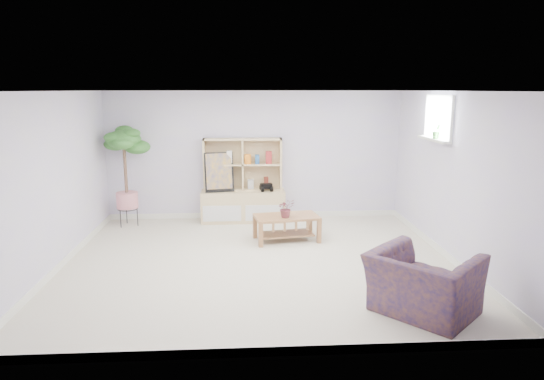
{
  "coord_description": "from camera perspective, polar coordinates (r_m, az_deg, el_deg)",
  "views": [
    {
      "loc": [
        -0.21,
        -6.56,
        2.42
      ],
      "look_at": [
        0.19,
        0.18,
        1.02
      ],
      "focal_mm": 32.0,
      "sensor_mm": 36.0,
      "label": 1
    }
  ],
  "objects": [
    {
      "name": "walls",
      "position": [
        6.68,
        -1.57,
        1.21
      ],
      "size": [
        5.51,
        5.01,
        2.4
      ],
      "color": "silver",
      "rests_on": "floor"
    },
    {
      "name": "storage_unit",
      "position": [
        8.95,
        -3.45,
        1.12
      ],
      "size": [
        1.54,
        0.52,
        1.54
      ],
      "primitive_type": null,
      "color": "#D3B37A",
      "rests_on": "floor"
    },
    {
      "name": "floor",
      "position": [
        7.0,
        -1.52,
        -8.5
      ],
      "size": [
        5.5,
        5.0,
        0.01
      ],
      "primitive_type": "cube",
      "color": "silver",
      "rests_on": "ground"
    },
    {
      "name": "toy_truck",
      "position": [
        8.93,
        -0.69,
        0.38
      ],
      "size": [
        0.33,
        0.25,
        0.16
      ],
      "primitive_type": null,
      "rotation": [
        0.0,
        0.0,
        0.15
      ],
      "color": "black",
      "rests_on": "storage_unit"
    },
    {
      "name": "window_sill",
      "position": [
        7.75,
        18.48,
        5.67
      ],
      "size": [
        0.14,
        1.0,
        0.04
      ],
      "primitive_type": "cube",
      "color": "white",
      "rests_on": "walls"
    },
    {
      "name": "window",
      "position": [
        7.75,
        19.05,
        8.01
      ],
      "size": [
        0.1,
        0.98,
        0.68
      ],
      "primitive_type": null,
      "color": "#C2DEFF",
      "rests_on": "walls"
    },
    {
      "name": "poster",
      "position": [
        8.88,
        -6.25,
        2.1
      ],
      "size": [
        0.54,
        0.22,
        0.73
      ],
      "primitive_type": null,
      "rotation": [
        0.0,
        0.0,
        0.19
      ],
      "color": "yellow",
      "rests_on": "storage_unit"
    },
    {
      "name": "baseboard",
      "position": [
        6.98,
        -1.52,
        -8.11
      ],
      "size": [
        5.5,
        5.0,
        0.1
      ],
      "primitive_type": null,
      "color": "white",
      "rests_on": "floor"
    },
    {
      "name": "armchair",
      "position": [
        5.6,
        17.39,
        -10.04
      ],
      "size": [
        1.4,
        1.41,
        0.79
      ],
      "primitive_type": "imported",
      "rotation": [
        0.0,
        0.0,
        2.32
      ],
      "color": "#171854",
      "rests_on": "floor"
    },
    {
      "name": "sill_plant",
      "position": [
        7.66,
        18.78,
        6.6
      ],
      "size": [
        0.15,
        0.14,
        0.23
      ],
      "primitive_type": "imported",
      "rotation": [
        0.0,
        0.0,
        0.34
      ],
      "color": "#306628",
      "rests_on": "window_sill"
    },
    {
      "name": "floor_tree",
      "position": [
        8.99,
        -16.82,
        1.5
      ],
      "size": [
        0.75,
        0.75,
        1.8
      ],
      "primitive_type": null,
      "rotation": [
        0.0,
        0.0,
        -0.14
      ],
      "color": "#306628",
      "rests_on": "floor"
    },
    {
      "name": "table_plant",
      "position": [
        7.72,
        1.65,
        -2.15
      ],
      "size": [
        0.32,
        0.29,
        0.3
      ],
      "primitive_type": "imported",
      "rotation": [
        0.0,
        0.0,
        0.26
      ],
      "color": "#185321",
      "rests_on": "coffee_table"
    },
    {
      "name": "coffee_table",
      "position": [
        7.91,
        1.71,
        -4.5
      ],
      "size": [
        1.09,
        0.71,
        0.42
      ],
      "primitive_type": null,
      "rotation": [
        0.0,
        0.0,
        0.16
      ],
      "color": "#995F36",
      "rests_on": "floor"
    },
    {
      "name": "ceiling",
      "position": [
        6.56,
        -1.63,
        11.57
      ],
      "size": [
        5.5,
        5.0,
        0.01
      ],
      "primitive_type": "cube",
      "color": "white",
      "rests_on": "walls"
    }
  ]
}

